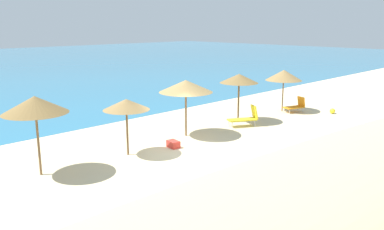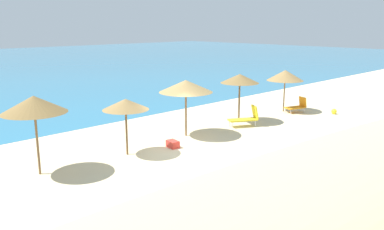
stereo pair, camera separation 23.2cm
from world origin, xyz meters
name	(u,v)px [view 1 (the left image)]	position (x,y,z in m)	size (l,w,h in m)	color
ground_plane	(185,154)	(0.00, 0.00, 0.00)	(160.00, 160.00, 0.00)	beige
dune_ridge	(358,177)	(0.54, -7.13, 0.82)	(38.09, 5.79, 1.63)	#C9B586
beach_umbrella_1	(35,105)	(-5.42, 2.01, 2.62)	(2.32, 2.32, 2.94)	brown
beach_umbrella_2	(126,105)	(-1.78, 1.64, 2.16)	(1.94, 1.94, 2.40)	brown
beach_umbrella_3	(186,86)	(2.02, 2.02, 2.48)	(2.61, 2.61, 2.78)	brown
beach_umbrella_4	(239,79)	(6.08, 1.99, 2.46)	(2.13, 2.13, 2.73)	brown
beach_umbrella_5	(284,75)	(10.32, 1.81, 2.29)	(2.27, 2.27, 2.62)	brown
lounge_chair_0	(246,117)	(5.62, 1.11, 0.48)	(1.68, 1.28, 1.13)	yellow
lounge_chair_1	(296,106)	(10.69, 1.05, 0.41)	(1.41, 0.99, 0.95)	orange
beach_ball	(332,111)	(11.88, -0.80, 0.16)	(0.33, 0.33, 0.33)	yellow
cooler_box	(173,144)	(0.26, 1.03, 0.16)	(0.59, 0.39, 0.31)	red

